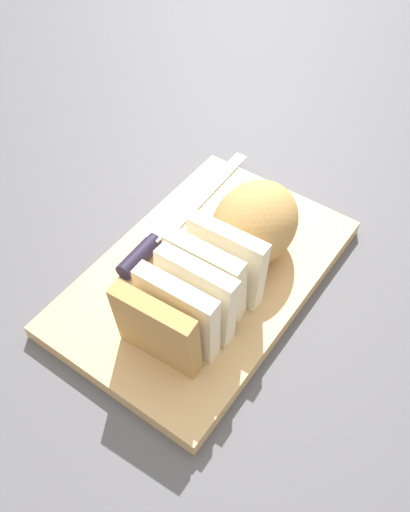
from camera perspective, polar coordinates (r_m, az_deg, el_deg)
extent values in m
plane|color=#4C4C51|center=(0.73, 0.00, -2.59)|extent=(3.00, 3.00, 0.00)
cube|color=tan|center=(0.73, 0.00, -2.07)|extent=(0.39, 0.25, 0.02)
ellipsoid|color=tan|center=(0.71, 5.12, 3.35)|extent=(0.13, 0.10, 0.10)
cube|color=beige|center=(0.66, 2.09, -0.59)|extent=(0.03, 0.10, 0.10)
cube|color=beige|center=(0.65, 0.01, -1.99)|extent=(0.03, 0.10, 0.10)
cube|color=beige|center=(0.63, -1.02, -4.08)|extent=(0.03, 0.10, 0.10)
cube|color=beige|center=(0.62, -2.86, -5.85)|extent=(0.02, 0.10, 0.10)
cube|color=tan|center=(0.61, -4.97, -7.57)|extent=(0.03, 0.10, 0.10)
cube|color=silver|center=(0.81, -0.29, 6.07)|extent=(0.22, 0.02, 0.00)
cylinder|color=black|center=(0.72, -6.70, -0.01)|extent=(0.07, 0.03, 0.02)
cube|color=silver|center=(0.74, -5.07, 1.61)|extent=(0.02, 0.02, 0.02)
sphere|color=#A8753D|center=(0.73, 3.83, -0.38)|extent=(0.00, 0.00, 0.00)
sphere|color=#A8753D|center=(0.73, 0.01, 0.41)|extent=(0.01, 0.01, 0.01)
sphere|color=#A8753D|center=(0.71, -4.21, -2.49)|extent=(0.01, 0.01, 0.01)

